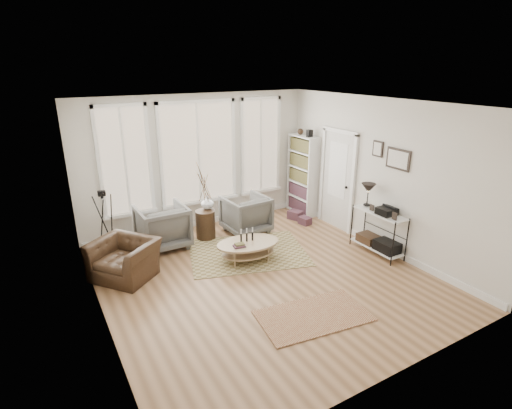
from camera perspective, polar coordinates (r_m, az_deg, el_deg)
room at (r=6.45m, az=1.17°, el=0.99°), size 5.50×5.54×2.90m
bay_window at (r=8.72m, az=-8.19°, el=6.96°), size 4.14×0.12×2.24m
door at (r=8.87m, az=11.57°, el=3.73°), size 0.09×1.06×2.22m
bookcase at (r=9.63m, az=6.69°, el=4.22°), size 0.31×0.85×2.06m
low_shelf at (r=7.97m, az=17.06°, el=-3.23°), size 0.38×1.08×1.30m
wall_art at (r=7.73m, az=18.93°, el=6.53°), size 0.04×0.88×0.44m
rug_main at (r=7.82m, az=-1.20°, el=-6.83°), size 2.59×2.23×0.01m
rug_runner at (r=6.08m, az=8.22°, el=-15.43°), size 1.70×1.09×0.01m
coffee_table at (r=7.39m, az=-1.17°, el=-6.01°), size 1.27×0.91×0.54m
armchair_left at (r=8.11m, az=-13.22°, el=-3.06°), size 0.93×0.96×0.87m
armchair_right at (r=8.60m, az=-1.47°, el=-1.38°), size 0.92×0.95×0.82m
side_table at (r=8.22m, az=-7.38°, el=0.46°), size 0.40×0.40×1.69m
vase at (r=8.37m, az=-6.95°, el=0.30°), size 0.29×0.29×0.27m
accent_chair at (r=7.22m, az=-18.29°, el=-7.42°), size 1.34×1.32×0.66m
tripod_camera at (r=7.84m, az=-20.60°, el=-3.19°), size 0.47×0.47×1.34m
book_stack_near at (r=9.46m, az=5.63°, el=-1.48°), size 0.34×0.38×0.20m
book_stack_far at (r=9.18m, az=7.00°, el=-2.30°), size 0.25×0.29×0.17m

